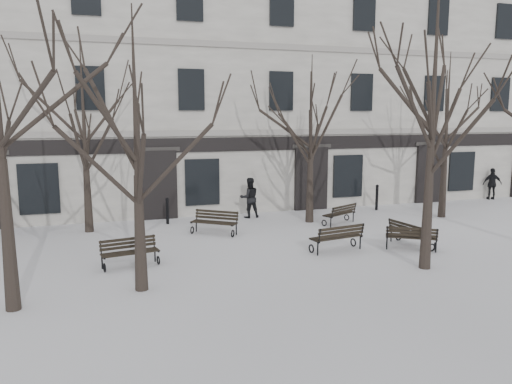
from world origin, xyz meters
name	(u,v)px	position (x,y,z in m)	size (l,w,h in m)	color
ground	(311,264)	(0.00, 0.00, 0.00)	(100.00, 100.00, 0.00)	white
building	(212,93)	(0.00, 12.96, 5.52)	(40.40, 10.20, 11.40)	silver
tree_1	(136,117)	(-4.96, -0.68, 4.33)	(4.85, 4.85, 6.92)	black
tree_2	(435,73)	(2.96, -1.33, 5.49)	(6.14, 6.14, 8.78)	black
tree_4	(83,113)	(-6.28, 6.39, 4.42)	(4.95, 4.95, 7.07)	black
tree_5	(311,119)	(2.35, 5.44, 4.20)	(4.71, 4.71, 6.72)	black
tree_6	(447,115)	(8.20, 4.63, 4.34)	(4.86, 4.86, 6.95)	black
bench_0	(130,251)	(-5.10, 1.44, 0.45)	(1.71, 0.87, 0.82)	black
bench_1	(338,237)	(1.38, 1.04, 0.49)	(1.85, 0.94, 0.89)	black
bench_2	(411,237)	(3.74, 0.44, 0.44)	(1.64, 1.33, 0.81)	black
bench_3	(215,221)	(-1.85, 4.58, 0.47)	(1.71, 1.51, 0.86)	black
bench_4	(340,213)	(3.37, 4.70, 0.44)	(1.67, 1.23, 0.81)	black
bench_5	(410,233)	(3.96, 0.85, 0.46)	(0.81, 1.72, 0.84)	black
bollard_a	(167,210)	(-3.27, 6.85, 0.57)	(0.14, 0.14, 1.07)	black
bollard_b	(377,196)	(6.36, 6.88, 0.64)	(0.15, 0.15, 1.19)	black
pedestrian_b	(249,218)	(0.25, 7.04, 0.00)	(0.84, 0.65, 1.73)	black
pedestrian_c	(491,199)	(13.64, 7.64, 0.00)	(0.96, 0.40, 1.64)	black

